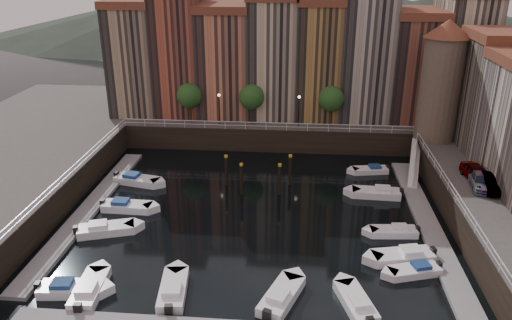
# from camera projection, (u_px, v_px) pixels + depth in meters

# --- Properties ---
(ground) EXTENTS (200.00, 200.00, 0.00)m
(ground) POSITION_uv_depth(u_px,v_px,m) (254.00, 212.00, 48.57)
(ground) COLOR black
(ground) RESTS_ON ground
(quay_far) EXTENTS (80.00, 20.00, 3.00)m
(quay_far) POSITION_uv_depth(u_px,v_px,m) (271.00, 117.00, 71.97)
(quay_far) COLOR black
(quay_far) RESTS_ON ground
(dock_left) EXTENTS (2.00, 28.00, 0.35)m
(dock_left) POSITION_uv_depth(u_px,v_px,m) (89.00, 208.00, 48.89)
(dock_left) COLOR gray
(dock_left) RESTS_ON ground
(dock_right) EXTENTS (2.00, 28.00, 0.35)m
(dock_right) POSITION_uv_depth(u_px,v_px,m) (427.00, 223.00, 46.28)
(dock_right) COLOR gray
(dock_right) RESTS_ON ground
(mountains) EXTENTS (145.00, 100.00, 18.00)m
(mountains) POSITION_uv_depth(u_px,v_px,m) (294.00, 12.00, 146.81)
(mountains) COLOR #2D382D
(mountains) RESTS_ON ground
(far_terrace) EXTENTS (48.70, 10.30, 17.50)m
(far_terrace) POSITION_uv_depth(u_px,v_px,m) (295.00, 55.00, 65.81)
(far_terrace) COLOR #9B8162
(far_terrace) RESTS_ON quay_far
(corner_tower) EXTENTS (5.20, 5.20, 13.80)m
(corner_tower) POSITION_uv_depth(u_px,v_px,m) (441.00, 79.00, 56.46)
(corner_tower) COLOR #6B5B4C
(corner_tower) RESTS_ON quay_right
(promenade_trees) EXTENTS (21.20, 3.20, 5.20)m
(promenade_trees) POSITION_uv_depth(u_px,v_px,m) (257.00, 97.00, 62.95)
(promenade_trees) COLOR black
(promenade_trees) RESTS_ON quay_far
(street_lamps) EXTENTS (10.36, 0.36, 4.18)m
(street_lamps) POSITION_uv_depth(u_px,v_px,m) (259.00, 105.00, 62.27)
(street_lamps) COLOR black
(street_lamps) RESTS_ON quay_far
(railings) EXTENTS (36.08, 34.04, 0.52)m
(railings) POSITION_uv_depth(u_px,v_px,m) (259.00, 157.00, 51.64)
(railings) COLOR white
(railings) RESTS_ON ground
(gangway) EXTENTS (2.78, 8.32, 3.73)m
(gangway) POSITION_uv_depth(u_px,v_px,m) (415.00, 161.00, 55.69)
(gangway) COLOR white
(gangway) RESTS_ON ground
(mooring_pilings) EXTENTS (7.21, 3.16, 3.78)m
(mooring_pilings) POSITION_uv_depth(u_px,v_px,m) (259.00, 175.00, 52.66)
(mooring_pilings) COLOR black
(mooring_pilings) RESTS_ON ground
(boat_left_0) EXTENTS (5.04, 2.24, 1.14)m
(boat_left_0) POSITION_uv_depth(u_px,v_px,m) (70.00, 289.00, 36.75)
(boat_left_0) COLOR white
(boat_left_0) RESTS_ON ground
(boat_left_1) EXTENTS (5.36, 3.35, 1.21)m
(boat_left_1) POSITION_uv_depth(u_px,v_px,m) (105.00, 229.00, 44.72)
(boat_left_1) COLOR white
(boat_left_1) RESTS_ON ground
(boat_left_2) EXTENTS (5.12, 1.99, 1.17)m
(boat_left_2) POSITION_uv_depth(u_px,v_px,m) (126.00, 206.00, 48.82)
(boat_left_2) COLOR white
(boat_left_2) RESTS_ON ground
(boat_left_3) EXTENTS (5.40, 2.96, 1.21)m
(boat_left_3) POSITION_uv_depth(u_px,v_px,m) (136.00, 180.00, 54.54)
(boat_left_3) COLOR white
(boat_left_3) RESTS_ON ground
(boat_right_0) EXTENTS (4.44, 2.70, 1.00)m
(boat_right_0) POSITION_uv_depth(u_px,v_px,m) (415.00, 271.00, 38.95)
(boat_right_0) COLOR white
(boat_right_0) RESTS_ON ground
(boat_right_1) EXTENTS (5.42, 2.95, 1.21)m
(boat_right_1) POSITION_uv_depth(u_px,v_px,m) (404.00, 256.00, 40.68)
(boat_right_1) COLOR white
(boat_right_1) RESTS_ON ground
(boat_right_2) EXTENTS (4.43, 1.90, 1.00)m
(boat_right_2) POSITION_uv_depth(u_px,v_px,m) (395.00, 231.00, 44.47)
(boat_right_2) COLOR white
(boat_right_2) RESTS_ON ground
(boat_right_3) EXTENTS (5.22, 2.11, 1.19)m
(boat_right_3) POSITION_uv_depth(u_px,v_px,m) (377.00, 193.00, 51.57)
(boat_right_3) COLOR white
(boat_right_3) RESTS_ON ground
(boat_right_4) EXTENTS (4.34, 2.23, 0.97)m
(boat_right_4) POSITION_uv_depth(u_px,v_px,m) (371.00, 170.00, 57.27)
(boat_right_4) COLOR white
(boat_right_4) RESTS_ON ground
(boat_near_0) EXTENTS (2.20, 5.17, 1.17)m
(boat_near_0) POSITION_uv_depth(u_px,v_px,m) (89.00, 289.00, 36.66)
(boat_near_0) COLOR white
(boat_near_0) RESTS_ON ground
(boat_near_1) EXTENTS (2.43, 5.26, 1.19)m
(boat_near_1) POSITION_uv_depth(u_px,v_px,m) (173.00, 290.00, 36.54)
(boat_near_1) COLOR white
(boat_near_1) RESTS_ON ground
(boat_near_2) EXTENTS (3.51, 5.35, 1.21)m
(boat_near_2) POSITION_uv_depth(u_px,v_px,m) (281.00, 297.00, 35.85)
(boat_near_2) COLOR white
(boat_near_2) RESTS_ON ground
(boat_near_3) EXTENTS (3.01, 5.00, 1.12)m
(boat_near_3) POSITION_uv_depth(u_px,v_px,m) (356.00, 303.00, 35.29)
(boat_near_3) COLOR white
(boat_near_3) RESTS_ON ground
(car_a) EXTENTS (2.29, 4.55, 1.49)m
(car_a) POSITION_uv_depth(u_px,v_px,m) (476.00, 174.00, 47.88)
(car_a) COLOR gray
(car_a) RESTS_ON quay_right
(car_b) EXTENTS (1.97, 4.52, 1.44)m
(car_b) POSITION_uv_depth(u_px,v_px,m) (491.00, 183.00, 45.85)
(car_b) COLOR gray
(car_b) RESTS_ON quay_right
(car_c) EXTENTS (2.39, 4.67, 1.30)m
(car_c) POSITION_uv_depth(u_px,v_px,m) (481.00, 182.00, 46.31)
(car_c) COLOR gray
(car_c) RESTS_ON quay_right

